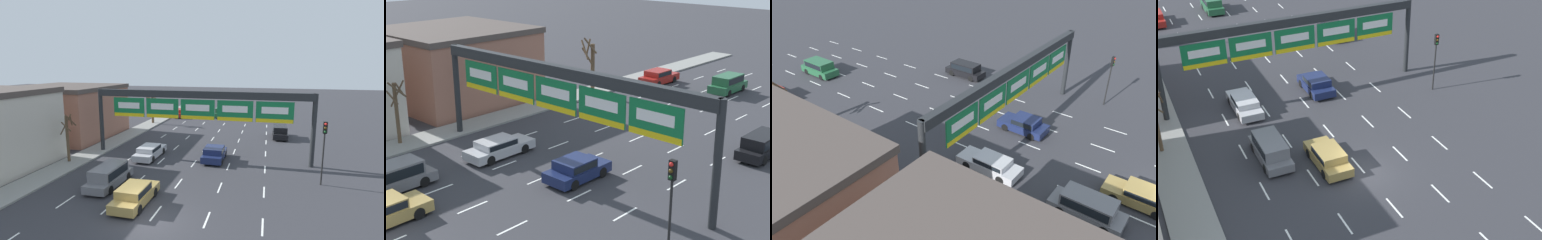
% 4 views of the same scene
% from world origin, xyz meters
% --- Properties ---
extents(ground_plane, '(220.00, 220.00, 0.00)m').
position_xyz_m(ground_plane, '(0.00, 0.00, 0.00)').
color(ground_plane, '#333338').
extents(sidewalk_left, '(2.80, 110.00, 0.15)m').
position_xyz_m(sidewalk_left, '(-11.30, 0.00, 0.07)').
color(sidewalk_left, gray).
rests_on(sidewalk_left, ground_plane).
extents(lane_dashes, '(13.32, 67.00, 0.01)m').
position_xyz_m(lane_dashes, '(0.00, 13.50, 0.00)').
color(lane_dashes, white).
rests_on(lane_dashes, ground_plane).
extents(sign_gantry, '(21.84, 0.70, 6.77)m').
position_xyz_m(sign_gantry, '(0.00, 12.75, 5.59)').
color(sign_gantry, '#232628').
rests_on(sign_gantry, ground_plane).
extents(car_navy, '(1.98, 4.22, 1.40)m').
position_xyz_m(car_navy, '(1.71, 12.48, 0.75)').
color(car_navy, '#19234C').
rests_on(car_navy, ground_plane).
extents(suv_green, '(1.93, 4.65, 1.72)m').
position_xyz_m(suv_green, '(-1.44, 37.57, 0.96)').
color(suv_green, '#235B38').
rests_on(suv_green, ground_plane).
extents(car_silver, '(1.86, 4.90, 1.28)m').
position_xyz_m(car_silver, '(-4.77, 11.75, 0.69)').
color(car_silver, '#B7B7BC').
rests_on(car_silver, ground_plane).
extents(suv_grey, '(1.86, 4.74, 1.65)m').
position_xyz_m(suv_grey, '(-5.07, 4.23, 0.92)').
color(suv_grey, slate).
rests_on(suv_grey, ground_plane).
extents(car_gold, '(1.85, 4.55, 1.38)m').
position_xyz_m(car_gold, '(-1.81, 1.84, 0.74)').
color(car_gold, '#A88947').
rests_on(car_gold, ground_plane).
extents(suv_black, '(1.80, 4.54, 1.61)m').
position_xyz_m(suv_black, '(8.29, 23.75, 0.90)').
color(suv_black, black).
rests_on(suv_black, ground_plane).
extents(traffic_light_near_gantry, '(0.30, 0.35, 5.03)m').
position_xyz_m(traffic_light_near_gantry, '(10.89, 8.49, 3.57)').
color(traffic_light_near_gantry, black).
rests_on(traffic_light_near_gantry, ground_plane).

